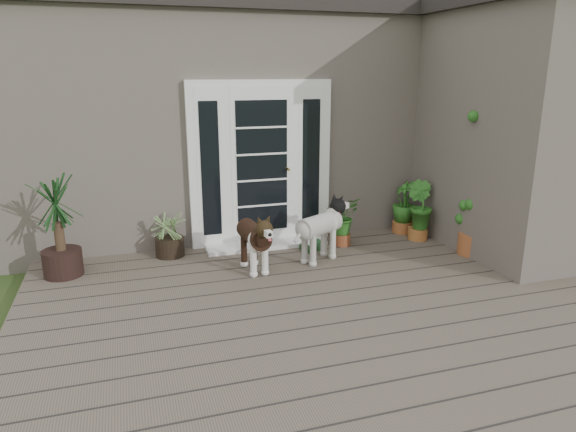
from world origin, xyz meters
name	(u,v)px	position (x,y,z in m)	size (l,w,h in m)	color
deck	(339,312)	(0.00, 0.40, 0.06)	(6.20, 4.60, 0.12)	#6B5B4C
house_main	(241,122)	(0.00, 4.65, 1.55)	(7.40, 4.00, 3.10)	#665E54
roof_main	(239,17)	(0.00, 4.65, 3.20)	(7.60, 4.20, 0.20)	#2D2826
house_wing	(518,138)	(2.90, 1.50, 1.55)	(1.60, 2.40, 3.10)	#665E54
door_unit	(261,164)	(-0.20, 2.60, 1.19)	(1.90, 0.14, 2.15)	white
door_step	(266,244)	(-0.20, 2.40, 0.14)	(1.60, 0.40, 0.05)	white
brindle_dog	(254,244)	(-0.56, 1.59, 0.44)	(0.33, 0.78, 0.65)	black
white_dog	(319,235)	(0.27, 1.67, 0.45)	(0.34, 0.80, 0.67)	white
spider_plant	(169,232)	(-1.45, 2.40, 0.44)	(0.60, 0.60, 0.64)	#9AAC69
yucca	(58,225)	(-2.67, 2.11, 0.72)	(0.82, 0.82, 1.19)	black
herb_a	(342,224)	(0.78, 2.14, 0.41)	(0.45, 0.45, 0.57)	#205719
herb_b	(419,218)	(1.88, 2.05, 0.42)	(0.40, 0.40, 0.60)	#2D651D
herb_c	(404,211)	(1.85, 2.40, 0.43)	(0.40, 0.40, 0.62)	#1A5B1E
sapling	(479,180)	(2.22, 1.31, 1.08)	(0.57, 0.57, 1.92)	#225C1A
clog_left	(307,248)	(0.25, 2.03, 0.16)	(0.13, 0.27, 0.08)	#153415
clog_right	(319,245)	(0.44, 2.09, 0.16)	(0.13, 0.29, 0.09)	black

